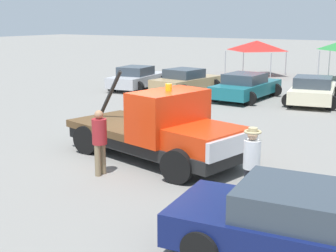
% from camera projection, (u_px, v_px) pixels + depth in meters
% --- Properties ---
extents(ground_plane, '(160.00, 160.00, 0.00)m').
position_uv_depth(ground_plane, '(154.00, 159.00, 13.85)').
color(ground_plane, gray).
extents(tow_truck, '(6.10, 3.38, 2.51)m').
position_uv_depth(tow_truck, '(162.00, 131.00, 13.41)').
color(tow_truck, black).
rests_on(tow_truck, ground).
extents(foreground_car, '(5.02, 2.39, 1.34)m').
position_uv_depth(foreground_car, '(311.00, 229.00, 7.75)').
color(foreground_car, '#0F194C').
rests_on(foreground_car, ground).
extents(person_near_truck, '(0.39, 0.39, 1.74)m').
position_uv_depth(person_near_truck, '(252.00, 159.00, 10.30)').
color(person_near_truck, '#38383D').
rests_on(person_near_truck, ground).
extents(person_at_hood, '(0.39, 0.39, 1.75)m').
position_uv_depth(person_at_hood, '(100.00, 138.00, 12.19)').
color(person_at_hood, '#847051').
rests_on(person_at_hood, ground).
extents(parked_car_silver, '(2.67, 4.49, 1.34)m').
position_uv_depth(parked_car_silver, '(137.00, 78.00, 27.27)').
color(parked_car_silver, '#B7B7BC').
rests_on(parked_car_silver, ground).
extents(parked_car_tan, '(2.92, 4.49, 1.34)m').
position_uv_depth(parked_car_tan, '(186.00, 81.00, 25.97)').
color(parked_car_tan, tan).
rests_on(parked_car_tan, ground).
extents(parked_car_teal, '(2.67, 4.88, 1.34)m').
position_uv_depth(parked_car_teal, '(246.00, 87.00, 23.87)').
color(parked_car_teal, '#196670').
rests_on(parked_car_teal, ground).
extents(parked_car_cream, '(2.99, 4.59, 1.34)m').
position_uv_depth(parked_car_cream, '(313.00, 91.00, 22.56)').
color(parked_car_cream, beige).
rests_on(parked_car_cream, ground).
extents(canopy_tent_red, '(3.40, 3.40, 2.51)m').
position_uv_depth(canopy_tent_red, '(257.00, 46.00, 33.30)').
color(canopy_tent_red, '#9E9EA3').
rests_on(canopy_tent_red, ground).
extents(traffic_cone, '(0.40, 0.40, 0.55)m').
position_uv_depth(traffic_cone, '(168.00, 128.00, 16.59)').
color(traffic_cone, black).
rests_on(traffic_cone, ground).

